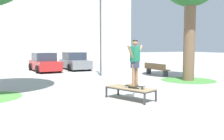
% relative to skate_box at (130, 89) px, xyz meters
% --- Properties ---
extents(ground_plane, '(120.00, 120.00, 0.00)m').
position_rel_skate_box_xyz_m(ground_plane, '(0.33, -0.32, -0.41)').
color(ground_plane, '#A8A8A3').
extents(skate_box, '(1.35, 2.04, 0.46)m').
position_rel_skate_box_xyz_m(skate_box, '(0.00, 0.00, 0.00)').
color(skate_box, '#38383D').
rests_on(skate_box, ground).
extents(skateboard, '(0.52, 0.81, 0.09)m').
position_rel_skate_box_xyz_m(skateboard, '(0.07, -0.20, 0.12)').
color(skateboard, black).
rests_on(skateboard, skate_box).
extents(skater, '(0.94, 0.50, 1.69)m').
position_rel_skate_box_xyz_m(skater, '(0.07, -0.20, 1.12)').
color(skater, '#8E6647').
rests_on(skater, skateboard).
extents(grass_patch_near_right, '(3.18, 3.18, 0.01)m').
position_rel_skate_box_xyz_m(grass_patch_near_right, '(5.87, 2.99, -0.41)').
color(grass_patch_near_right, '#47893D').
rests_on(grass_patch_near_right, ground).
extents(car_red, '(2.01, 4.25, 1.50)m').
position_rel_skate_box_xyz_m(car_red, '(-0.52, 12.33, 0.28)').
color(car_red, red).
rests_on(car_red, ground).
extents(car_grey, '(1.98, 4.23, 1.50)m').
position_rel_skate_box_xyz_m(car_grey, '(2.14, 12.68, 0.28)').
color(car_grey, slate).
rests_on(car_grey, ground).
extents(park_bench, '(0.48, 2.41, 0.83)m').
position_rel_skate_box_xyz_m(park_bench, '(5.79, 5.97, 0.03)').
color(park_bench, brown).
rests_on(park_bench, ground).
extents(light_post, '(0.36, 0.36, 5.83)m').
position_rel_skate_box_xyz_m(light_post, '(2.21, 7.42, 3.41)').
color(light_post, '#4C4C51').
rests_on(light_post, ground).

